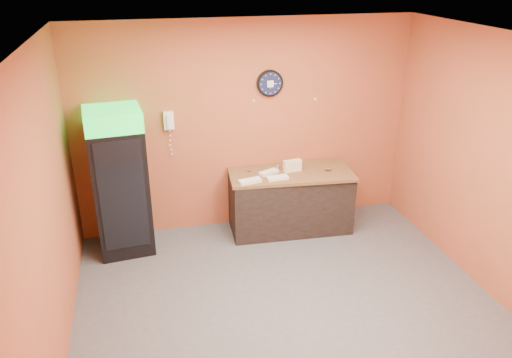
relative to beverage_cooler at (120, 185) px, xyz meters
name	(u,v)px	position (x,y,z in m)	size (l,w,h in m)	color
floor	(288,305)	(1.69, -1.61, -0.91)	(4.50, 4.50, 0.00)	#47474C
back_wall	(246,127)	(1.69, 0.39, 0.49)	(4.50, 0.02, 2.80)	#BD4F35
left_wall	(46,214)	(-0.56, -1.61, 0.49)	(0.02, 4.00, 2.80)	#BD4F35
right_wall	(493,167)	(3.94, -1.61, 0.49)	(0.02, 4.00, 2.80)	#BD4F35
ceiling	(297,40)	(1.69, -1.61, 1.89)	(4.50, 4.00, 0.02)	white
beverage_cooler	(120,185)	(0.00, 0.00, 0.00)	(0.71, 0.71, 1.85)	black
prep_counter	(290,201)	(2.21, 0.03, -0.50)	(1.61, 0.72, 0.81)	black
wall_clock	(270,83)	(1.99, 0.36, 1.06)	(0.35, 0.06, 0.35)	black
wall_phone	(169,121)	(0.67, 0.34, 0.67)	(0.13, 0.11, 0.23)	white
butcher_paper	(291,173)	(2.21, 0.03, -0.08)	(1.64, 0.76, 0.04)	brown
sub_roll_stack	(292,166)	(2.23, 0.05, 0.02)	(0.25, 0.12, 0.15)	#F6ECBF
wrapped_sandwich_left	(250,181)	(1.60, -0.18, -0.04)	(0.29, 0.11, 0.04)	white
wrapped_sandwich_mid	(277,178)	(1.96, -0.16, -0.04)	(0.28, 0.11, 0.04)	white
wrapped_sandwich_right	(269,172)	(1.90, 0.04, -0.04)	(0.27, 0.11, 0.04)	white
kitchen_tool	(278,168)	(2.05, 0.15, -0.03)	(0.06, 0.06, 0.06)	silver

